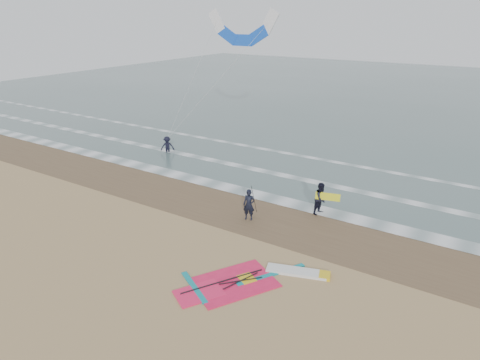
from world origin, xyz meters
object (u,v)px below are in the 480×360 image
Objects in this scene: windsurf_rig at (252,280)px; surf_kite at (242,31)px; person_standing at (249,205)px; person_wading at (167,142)px; person_walking at (321,198)px.

windsurf_rig is 0.58× the size of surf_kite.
person_standing is 0.18× the size of surf_kite.
person_wading is (-11.43, 6.51, -0.02)m from person_standing.
person_wading is 10.15m from surf_kite.
surf_kite is (-10.57, 15.94, 8.90)m from windsurf_rig.
surf_kite is at bearing 13.62° from person_wading.
person_walking is 1.08× the size of person_wading.
surf_kite reaches higher than person_standing.
person_standing reaches higher than windsurf_rig.
windsurf_rig is at bearing -73.74° from person_standing.
person_wading is at bearing -129.36° from surf_kite.
windsurf_rig is 3.24× the size of person_standing.
person_walking is (2.89, 2.70, 0.05)m from person_standing.
person_standing is 15.77m from surf_kite.
surf_kite is at bearing 123.54° from windsurf_rig.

